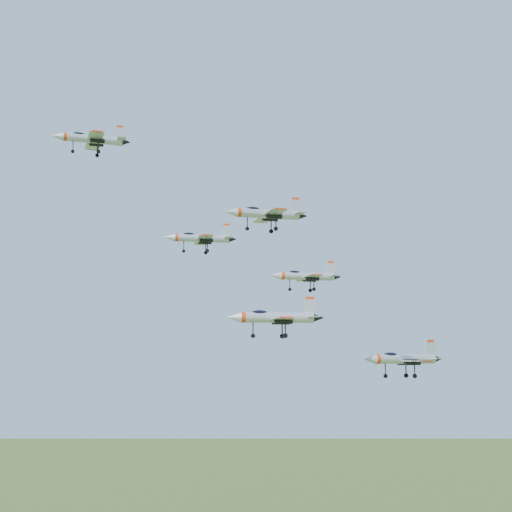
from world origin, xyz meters
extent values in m
cylinder|color=silver|center=(-16.88, 12.61, 150.24)|extent=(9.55, 2.44, 1.37)
cone|color=silver|center=(-22.52, 11.95, 150.24)|extent=(2.03, 1.57, 1.37)
cone|color=black|center=(-11.46, 13.24, 150.24)|extent=(1.59, 1.32, 1.16)
ellipsoid|color=black|center=(-19.18, 12.34, 150.75)|extent=(2.41, 1.24, 0.87)
cube|color=silver|center=(-16.33, 9.71, 149.97)|extent=(2.93, 4.87, 0.15)
cube|color=silver|center=(-17.01, 15.55, 149.97)|extent=(2.93, 4.87, 0.15)
cube|color=silver|center=(-12.60, 13.10, 151.65)|extent=(1.58, 0.31, 2.21)
cube|color=#E83C10|center=(-12.60, 13.10, 152.81)|extent=(1.16, 0.28, 0.37)
cylinder|color=silver|center=(-0.36, -1.79, 131.88)|extent=(7.86, 1.15, 1.14)
cone|color=silver|center=(-5.07, -1.80, 131.88)|extent=(1.57, 1.14, 1.14)
cone|color=black|center=(4.18, -1.78, 131.88)|extent=(1.23, 0.97, 0.97)
ellipsoid|color=black|center=(-2.28, -1.80, 132.31)|extent=(1.92, 0.82, 0.72)
cube|color=silver|center=(-0.18, -4.24, 131.66)|extent=(2.02, 3.85, 0.12)
cube|color=silver|center=(-0.19, 0.65, 131.66)|extent=(2.02, 3.85, 0.12)
cube|color=silver|center=(3.22, -1.78, 133.06)|extent=(1.31, 0.11, 1.83)
cube|color=#E83C10|center=(3.22, -1.78, 134.02)|extent=(0.96, 0.12, 0.31)
cylinder|color=silver|center=(5.63, -20.15, 132.08)|extent=(7.90, 1.85, 1.13)
cone|color=silver|center=(0.96, -20.58, 132.08)|extent=(1.66, 1.27, 1.13)
cone|color=black|center=(10.14, -19.74, 132.08)|extent=(1.30, 1.07, 0.96)
ellipsoid|color=black|center=(3.73, -20.33, 132.51)|extent=(1.98, 0.99, 0.72)
cube|color=silver|center=(6.03, -22.56, 131.86)|extent=(2.34, 4.00, 0.12)
cube|color=silver|center=(5.58, -17.71, 131.86)|extent=(2.34, 4.00, 0.12)
cube|color=silver|center=(9.18, -19.82, 133.25)|extent=(1.31, 0.22, 1.83)
cube|color=#E83C10|center=(9.18, -19.82, 134.21)|extent=(0.96, 0.21, 0.30)
cylinder|color=silver|center=(17.43, 5.79, 127.53)|extent=(8.68, 1.35, 1.25)
cone|color=silver|center=(12.23, 5.73, 127.53)|extent=(1.75, 1.27, 1.25)
cone|color=black|center=(22.44, 5.84, 127.53)|extent=(1.36, 1.08, 1.06)
ellipsoid|color=black|center=(15.31, 5.76, 128.00)|extent=(2.13, 0.92, 0.79)
cube|color=silver|center=(17.66, 3.09, 127.29)|extent=(2.26, 4.26, 0.13)
cube|color=silver|center=(17.59, 8.49, 127.29)|extent=(2.26, 4.26, 0.13)
cube|color=silver|center=(21.38, 5.83, 128.83)|extent=(1.45, 0.13, 2.02)
cube|color=#E83C10|center=(21.38, 5.83, 129.89)|extent=(1.06, 0.15, 0.34)
cylinder|color=silver|center=(9.30, -8.56, 120.13)|extent=(10.05, 1.94, 1.44)
cone|color=silver|center=(3.31, -8.26, 120.13)|extent=(2.07, 1.54, 1.44)
cone|color=black|center=(15.07, -8.85, 120.13)|extent=(1.61, 1.30, 1.23)
ellipsoid|color=black|center=(6.86, -8.44, 120.67)|extent=(2.49, 1.16, 0.92)
cube|color=silver|center=(9.37, -11.68, 119.85)|extent=(2.79, 5.01, 0.16)
cube|color=silver|center=(9.68, -5.47, 119.85)|extent=(2.79, 5.01, 0.16)
cube|color=silver|center=(13.85, -8.79, 121.63)|extent=(1.67, 0.22, 2.33)
cube|color=#E83C10|center=(13.85, -8.79, 122.85)|extent=(1.23, 0.22, 0.39)
cylinder|color=silver|center=(30.01, -2.66, 114.49)|extent=(9.99, 2.87, 1.43)
cone|color=silver|center=(24.14, -3.54, 114.49)|extent=(2.17, 1.70, 1.43)
cone|color=black|center=(35.66, -1.82, 114.49)|extent=(1.70, 1.43, 1.21)
ellipsoid|color=black|center=(27.61, -3.02, 115.03)|extent=(2.54, 1.37, 0.91)
cube|color=silver|center=(30.68, -5.67, 114.21)|extent=(3.21, 5.15, 0.15)
cube|color=silver|center=(29.77, 0.41, 114.21)|extent=(3.21, 5.15, 0.15)
cube|color=silver|center=(34.46, -2.00, 115.97)|extent=(1.65, 0.37, 2.31)
cube|color=#E83C10|center=(34.46, -2.00, 117.18)|extent=(1.22, 0.33, 0.38)
camera|label=1|loc=(-11.75, -103.49, 114.94)|focal=50.00mm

